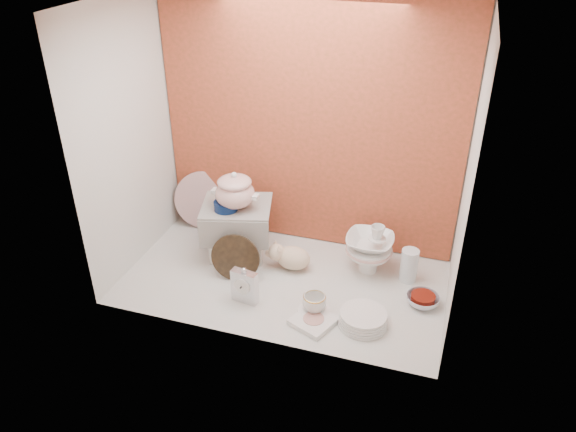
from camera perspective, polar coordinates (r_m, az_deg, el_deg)
name	(u,v)px	position (r m, az deg, el deg)	size (l,w,h in m)	color
ground	(284,281)	(3.20, -0.45, -6.64)	(1.80, 1.80, 0.00)	silver
niche_shell	(294,115)	(2.91, 0.59, 10.30)	(1.86, 1.03, 1.53)	#C54931
step_stool	(238,230)	(3.35, -5.17, -1.42)	(0.40, 0.34, 0.34)	silver
soup_tureen	(235,190)	(3.18, -5.47, 2.65)	(0.27, 0.27, 0.23)	white
cobalt_bowl	(226,206)	(3.21, -6.39, 1.06)	(0.14, 0.14, 0.05)	#091A44
floral_platter	(204,200)	(3.67, -8.62, 1.65)	(0.38, 0.11, 0.38)	silver
blue_white_vase	(221,216)	(3.57, -6.83, 0.01)	(0.26, 0.26, 0.28)	silver
lacquer_tray	(235,258)	(3.16, -5.41, -4.29)	(0.28, 0.06, 0.28)	black
mantel_clock	(245,285)	(3.00, -4.46, -7.08)	(0.14, 0.05, 0.21)	silver
plush_pig	(293,258)	(3.26, 0.52, -4.28)	(0.26, 0.18, 0.15)	beige
teacup_saucer	(314,311)	(2.99, 2.69, -9.71)	(0.18, 0.18, 0.01)	white
gold_rim_teacup	(314,303)	(2.95, 2.71, -8.89)	(0.12, 0.12, 0.10)	white
lattice_dish	(314,321)	(2.91, 2.63, -10.68)	(0.20, 0.20, 0.03)	white
dinner_plate_stack	(363,319)	(2.91, 7.70, -10.37)	(0.26, 0.26, 0.07)	white
crystal_bowl	(423,300)	(3.10, 13.63, -8.38)	(0.18, 0.18, 0.06)	silver
clear_glass_vase	(409,265)	(3.23, 12.29, -4.96)	(0.10, 0.10, 0.20)	silver
porcelain_tower	(369,248)	(3.24, 8.33, -3.23)	(0.27, 0.27, 0.31)	white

